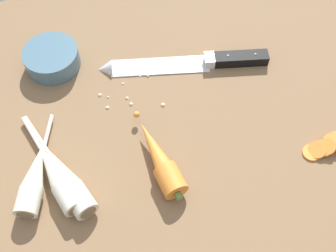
% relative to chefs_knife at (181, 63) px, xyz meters
% --- Properties ---
extents(ground_plane, '(1.20, 0.90, 0.04)m').
position_rel_chefs_knife_xyz_m(ground_plane, '(-0.09, -0.11, -0.03)').
color(ground_plane, brown).
extents(chefs_knife, '(0.34, 0.15, 0.04)m').
position_rel_chefs_knife_xyz_m(chefs_knife, '(0.00, 0.00, 0.00)').
color(chefs_knife, silver).
rests_on(chefs_knife, ground_plane).
extents(whole_carrot, '(0.04, 0.19, 0.04)m').
position_rel_chefs_knife_xyz_m(whole_carrot, '(-0.13, -0.19, 0.01)').
color(whole_carrot, orange).
rests_on(whole_carrot, ground_plane).
extents(parsnip_front, '(0.06, 0.22, 0.04)m').
position_rel_chefs_knife_xyz_m(parsnip_front, '(-0.30, -0.15, 0.01)').
color(parsnip_front, silver).
rests_on(parsnip_front, ground_plane).
extents(parsnip_mid_left, '(0.07, 0.23, 0.04)m').
position_rel_chefs_knife_xyz_m(parsnip_mid_left, '(-0.29, -0.16, 0.01)').
color(parsnip_mid_left, silver).
rests_on(parsnip_mid_left, ground_plane).
extents(parsnip_mid_right, '(0.11, 0.19, 0.04)m').
position_rel_chefs_knife_xyz_m(parsnip_mid_right, '(-0.34, -0.14, 0.01)').
color(parsnip_mid_right, silver).
rests_on(parsnip_mid_right, ground_plane).
extents(carrot_slice_stack, '(0.11, 0.04, 0.03)m').
position_rel_chefs_knife_xyz_m(carrot_slice_stack, '(0.17, -0.28, 0.01)').
color(carrot_slice_stack, orange).
rests_on(carrot_slice_stack, ground_plane).
extents(prep_bowl, '(0.11, 0.11, 0.04)m').
position_rel_chefs_knife_xyz_m(prep_bowl, '(-0.24, 0.11, 0.01)').
color(prep_bowl, slate).
rests_on(prep_bowl, ground_plane).
extents(mince_crumbs, '(0.17, 0.09, 0.01)m').
position_rel_chefs_knife_xyz_m(mince_crumbs, '(-0.10, -0.03, -0.00)').
color(mince_crumbs, beige).
rests_on(mince_crumbs, ground_plane).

